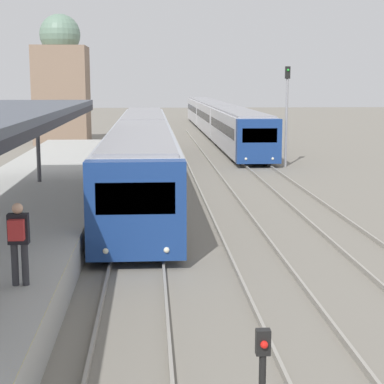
# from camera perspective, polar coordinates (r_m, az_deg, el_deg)

# --- Properties ---
(person_on_platform) EXTENTS (0.40, 0.40, 1.66)m
(person_on_platform) POSITION_cam_1_polar(r_m,az_deg,el_deg) (13.02, -15.18, -3.91)
(person_on_platform) COLOR #2D2D33
(person_on_platform) RESTS_ON station_platform
(train_near) EXTENTS (2.68, 32.93, 3.03)m
(train_near) POSITION_cam_1_polar(r_m,az_deg,el_deg) (33.05, -4.42, 4.07)
(train_near) COLOR navy
(train_near) RESTS_ON ground_plane
(train_far) EXTENTS (2.61, 48.48, 2.96)m
(train_far) POSITION_cam_1_polar(r_m,az_deg,el_deg) (61.05, 2.18, 6.66)
(train_far) COLOR navy
(train_far) RESTS_ON ground_plane
(signal_post_near) EXTENTS (0.20, 0.21, 1.61)m
(signal_post_near) POSITION_cam_1_polar(r_m,az_deg,el_deg) (9.24, 6.29, -15.52)
(signal_post_near) COLOR black
(signal_post_near) RESTS_ON ground_plane
(signal_mast_far) EXTENTS (0.28, 0.29, 5.82)m
(signal_mast_far) POSITION_cam_1_polar(r_m,az_deg,el_deg) (37.97, 8.43, 7.64)
(signal_mast_far) COLOR gray
(signal_mast_far) RESTS_ON ground_plane
(distant_domed_building) EXTENTS (4.21, 4.21, 10.27)m
(distant_domed_building) POSITION_cam_1_polar(r_m,az_deg,el_deg) (53.43, -11.52, 9.45)
(distant_domed_building) COLOR #89705B
(distant_domed_building) RESTS_ON ground_plane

